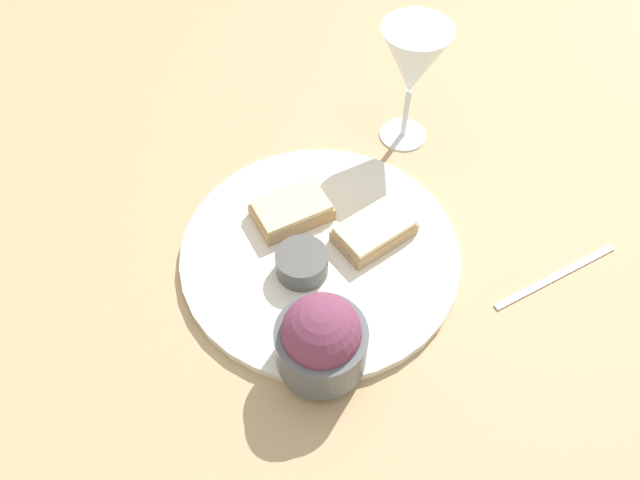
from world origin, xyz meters
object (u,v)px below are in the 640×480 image
(wine_glass, at_px, (413,64))
(salad_bowl, at_px, (321,339))
(fork, at_px, (557,276))
(sauce_ramekin, at_px, (302,262))
(cheese_toast_near, at_px, (374,231))
(cheese_toast_far, at_px, (292,210))

(wine_glass, bearing_deg, salad_bowl, 62.38)
(wine_glass, distance_m, fork, 0.32)
(sauce_ramekin, relative_size, wine_glass, 0.35)
(sauce_ramekin, bearing_deg, salad_bowl, 91.86)
(sauce_ramekin, xyz_separation_m, wine_glass, (-0.18, -0.22, 0.10))
(cheese_toast_near, bearing_deg, cheese_toast_far, -26.98)
(wine_glass, bearing_deg, fork, 114.98)
(cheese_toast_near, xyz_separation_m, fork, (-0.21, 0.09, -0.02))
(sauce_ramekin, height_order, cheese_toast_near, sauce_ramekin)
(cheese_toast_far, bearing_deg, wine_glass, -143.22)
(sauce_ramekin, bearing_deg, fork, 170.61)
(sauce_ramekin, height_order, cheese_toast_far, sauce_ramekin)
(cheese_toast_far, xyz_separation_m, wine_glass, (-0.18, -0.14, 0.10))
(salad_bowl, height_order, cheese_toast_far, salad_bowl)
(cheese_toast_far, height_order, wine_glass, wine_glass)
(sauce_ramekin, distance_m, fork, 0.31)
(fork, bearing_deg, sauce_ramekin, -9.39)
(salad_bowl, xyz_separation_m, wine_glass, (-0.18, -0.34, 0.07))
(sauce_ramekin, height_order, fork, sauce_ramekin)
(wine_glass, xyz_separation_m, fork, (-0.13, 0.27, -0.12))
(salad_bowl, bearing_deg, wine_glass, -117.62)
(cheese_toast_near, distance_m, fork, 0.23)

